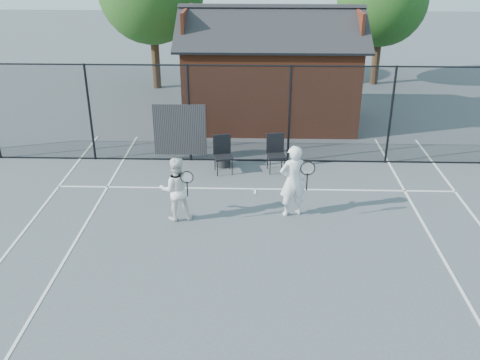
{
  "coord_description": "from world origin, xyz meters",
  "views": [
    {
      "loc": [
        -0.02,
        -10.28,
        6.45
      ],
      "look_at": [
        -0.36,
        1.21,
        1.1
      ],
      "focal_mm": 40.0,
      "sensor_mm": 36.0,
      "label": 1
    }
  ],
  "objects_px": {
    "clubhouse": "(270,78)",
    "player_back": "(176,189)",
    "chair_left": "(223,155)",
    "waste_bin": "(223,155)",
    "chair_right": "(276,154)",
    "player_front": "(293,181)"
  },
  "relations": [
    {
      "from": "clubhouse",
      "to": "player_front",
      "type": "height_order",
      "value": "clubhouse"
    },
    {
      "from": "chair_left",
      "to": "chair_right",
      "type": "height_order",
      "value": "chair_right"
    },
    {
      "from": "player_front",
      "to": "chair_right",
      "type": "bearing_deg",
      "value": 96.57
    },
    {
      "from": "player_front",
      "to": "chair_left",
      "type": "height_order",
      "value": "player_front"
    },
    {
      "from": "player_back",
      "to": "chair_right",
      "type": "relative_size",
      "value": 1.48
    },
    {
      "from": "chair_right",
      "to": "waste_bin",
      "type": "xyz_separation_m",
      "value": [
        -1.59,
        0.36,
        -0.21
      ]
    },
    {
      "from": "player_back",
      "to": "chair_right",
      "type": "bearing_deg",
      "value": 49.49
    },
    {
      "from": "player_front",
      "to": "player_back",
      "type": "xyz_separation_m",
      "value": [
        -2.84,
        -0.29,
        -0.11
      ]
    },
    {
      "from": "chair_right",
      "to": "waste_bin",
      "type": "distance_m",
      "value": 1.65
    },
    {
      "from": "chair_left",
      "to": "waste_bin",
      "type": "xyz_separation_m",
      "value": [
        -0.05,
        0.5,
        -0.21
      ]
    },
    {
      "from": "player_front",
      "to": "chair_right",
      "type": "height_order",
      "value": "player_front"
    },
    {
      "from": "clubhouse",
      "to": "player_back",
      "type": "height_order",
      "value": "clubhouse"
    },
    {
      "from": "player_back",
      "to": "waste_bin",
      "type": "bearing_deg",
      "value": 74.26
    },
    {
      "from": "clubhouse",
      "to": "player_front",
      "type": "relative_size",
      "value": 3.53
    },
    {
      "from": "chair_left",
      "to": "waste_bin",
      "type": "height_order",
      "value": "chair_left"
    },
    {
      "from": "player_front",
      "to": "chair_right",
      "type": "relative_size",
      "value": 1.69
    },
    {
      "from": "chair_left",
      "to": "player_back",
      "type": "bearing_deg",
      "value": -123.06
    },
    {
      "from": "player_front",
      "to": "chair_left",
      "type": "xyz_separation_m",
      "value": [
        -1.86,
        2.52,
        -0.38
      ]
    },
    {
      "from": "player_front",
      "to": "chair_right",
      "type": "xyz_separation_m",
      "value": [
        -0.31,
        2.67,
        -0.38
      ]
    },
    {
      "from": "waste_bin",
      "to": "chair_right",
      "type": "bearing_deg",
      "value": -12.59
    },
    {
      "from": "clubhouse",
      "to": "chair_left",
      "type": "xyz_separation_m",
      "value": [
        -1.43,
        -4.9,
        -1.06
      ]
    },
    {
      "from": "player_front",
      "to": "player_back",
      "type": "height_order",
      "value": "player_front"
    }
  ]
}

